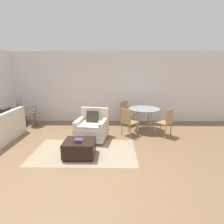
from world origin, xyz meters
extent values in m
plane|color=brown|center=(0.00, 0.00, 0.00)|extent=(20.00, 20.00, 0.00)
cube|color=white|center=(0.00, 3.49, 1.38)|extent=(12.00, 0.06, 2.75)
cube|color=gray|center=(-0.01, 0.66, 0.00)|extent=(2.63, 1.56, 0.00)
cube|color=brown|center=(-0.01, 0.14, 0.00)|extent=(2.58, 0.05, 0.00)
cube|color=brown|center=(-0.01, 0.40, 0.00)|extent=(2.58, 0.05, 0.00)
cube|color=brown|center=(-0.01, 0.66, 0.00)|extent=(2.58, 0.05, 0.00)
cube|color=brown|center=(-0.01, 0.92, 0.00)|extent=(2.58, 0.05, 0.00)
cube|color=brown|center=(-0.01, 1.18, 0.00)|extent=(2.58, 0.05, 0.00)
cube|color=beige|center=(-2.35, 1.28, 0.67)|extent=(0.14, 1.80, 0.42)
cube|color=beige|center=(-2.74, 2.12, 0.59)|extent=(0.84, 0.12, 0.26)
cube|color=#383328|center=(-2.65, 1.69, 0.74)|extent=(0.19, 0.40, 0.41)
cube|color=beige|center=(0.07, 1.50, 0.24)|extent=(1.01, 1.03, 0.36)
cube|color=beige|center=(0.06, 1.46, 0.47)|extent=(0.75, 0.88, 0.10)
cube|color=beige|center=(0.13, 1.88, 0.67)|extent=(0.88, 0.26, 0.49)
cube|color=beige|center=(-0.30, 1.55, 0.52)|extent=(0.25, 0.84, 0.20)
cube|color=beige|center=(0.44, 1.44, 0.52)|extent=(0.25, 0.84, 0.20)
cylinder|color=brown|center=(-0.34, 1.18, 0.03)|extent=(0.05, 0.05, 0.06)
cylinder|color=brown|center=(0.36, 1.07, 0.03)|extent=(0.05, 0.05, 0.06)
cylinder|color=brown|center=(-0.22, 1.92, 0.03)|extent=(0.05, 0.05, 0.06)
cylinder|color=brown|center=(0.48, 1.81, 0.03)|extent=(0.05, 0.05, 0.06)
cube|color=#383328|center=(0.09, 1.61, 0.68)|extent=(0.38, 0.26, 0.36)
cube|color=black|center=(-0.09, 0.43, 0.22)|extent=(0.74, 0.63, 0.36)
cylinder|color=black|center=(-0.41, 0.16, 0.02)|extent=(0.04, 0.04, 0.04)
cylinder|color=black|center=(0.23, 0.16, 0.02)|extent=(0.04, 0.04, 0.04)
cylinder|color=black|center=(-0.41, 0.69, 0.02)|extent=(0.04, 0.04, 0.04)
cylinder|color=black|center=(0.23, 0.69, 0.02)|extent=(0.04, 0.04, 0.04)
cube|color=#B72D28|center=(-0.07, 0.37, 0.41)|extent=(0.19, 0.15, 0.02)
cube|color=#B72D28|center=(-0.08, 0.37, 0.44)|extent=(0.23, 0.19, 0.03)
cube|color=#2D478C|center=(-0.09, 0.36, 0.46)|extent=(0.18, 0.17, 0.02)
cube|color=#333338|center=(-0.22, 0.54, 0.40)|extent=(0.10, 0.16, 0.01)
cube|color=#333338|center=(0.03, 0.26, 0.40)|extent=(0.06, 0.16, 0.01)
cylinder|color=#333338|center=(-2.77, 2.75, 0.17)|extent=(0.41, 0.41, 0.33)
cylinder|color=black|center=(-2.77, 2.75, 0.32)|extent=(0.38, 0.38, 0.02)
cone|color=#387A42|center=(-2.67, 2.76, 0.67)|extent=(0.05, 0.14, 0.68)
cone|color=#387A42|center=(-2.76, 2.81, 0.73)|extent=(0.14, 0.06, 0.81)
cone|color=#387A42|center=(-2.85, 2.80, 0.74)|extent=(0.07, 0.09, 0.81)
cone|color=#387A42|center=(-2.82, 2.71, 0.72)|extent=(0.09, 0.10, 0.78)
cone|color=#387A42|center=(-2.75, 2.69, 0.71)|extent=(0.09, 0.05, 0.76)
cylinder|color=#4C3828|center=(-2.24, 2.79, 0.53)|extent=(0.47, 0.47, 0.02)
cylinder|color=#4C3828|center=(-2.24, 2.79, 0.27)|extent=(0.04, 0.04, 0.51)
cylinder|color=#4C3828|center=(-2.24, 2.79, 0.01)|extent=(0.26, 0.26, 0.02)
cube|color=black|center=(-2.24, 2.79, 0.64)|extent=(0.16, 0.05, 0.19)
cube|color=#B2A893|center=(-2.24, 2.79, 0.64)|extent=(0.13, 0.04, 0.17)
cube|color=black|center=(-2.24, 2.82, 0.59)|extent=(0.02, 0.04, 0.09)
cylinder|color=#99A8AD|center=(1.79, 2.40, 0.77)|extent=(1.06, 1.06, 0.01)
cylinder|color=#99999E|center=(1.58, 2.19, 0.38)|extent=(0.04, 0.04, 0.76)
cylinder|color=#99999E|center=(1.99, 2.19, 0.38)|extent=(0.04, 0.04, 0.76)
cylinder|color=#99999E|center=(1.58, 2.61, 0.38)|extent=(0.04, 0.04, 0.76)
cylinder|color=#99999E|center=(1.99, 2.61, 0.38)|extent=(0.04, 0.04, 0.76)
cube|color=tan|center=(1.25, 1.86, 0.43)|extent=(0.59, 0.59, 0.03)
cube|color=tan|center=(1.12, 1.73, 0.68)|extent=(0.29, 0.29, 0.45)
cylinder|color=tan|center=(1.50, 1.86, 0.21)|extent=(0.03, 0.03, 0.42)
cylinder|color=tan|center=(1.25, 2.12, 0.21)|extent=(0.03, 0.03, 0.42)
cylinder|color=tan|center=(1.25, 1.61, 0.21)|extent=(0.03, 0.03, 0.42)
cylinder|color=tan|center=(0.99, 1.86, 0.21)|extent=(0.03, 0.03, 0.42)
cube|color=tan|center=(2.32, 1.86, 0.43)|extent=(0.59, 0.59, 0.03)
cube|color=tan|center=(2.46, 1.73, 0.68)|extent=(0.29, 0.29, 0.45)
cylinder|color=tan|center=(2.32, 2.12, 0.21)|extent=(0.03, 0.03, 0.42)
cylinder|color=tan|center=(2.07, 1.86, 0.21)|extent=(0.03, 0.03, 0.42)
cylinder|color=tan|center=(2.58, 1.86, 0.21)|extent=(0.03, 0.03, 0.42)
cylinder|color=tan|center=(2.32, 1.61, 0.21)|extent=(0.03, 0.03, 0.42)
cube|color=tan|center=(1.25, 2.94, 0.43)|extent=(0.59, 0.59, 0.03)
cube|color=tan|center=(1.12, 3.07, 0.68)|extent=(0.29, 0.29, 0.45)
cylinder|color=tan|center=(1.25, 2.68, 0.21)|extent=(0.03, 0.03, 0.42)
cylinder|color=tan|center=(1.50, 2.94, 0.21)|extent=(0.03, 0.03, 0.42)
cylinder|color=tan|center=(0.99, 2.94, 0.21)|extent=(0.03, 0.03, 0.42)
cylinder|color=tan|center=(1.25, 3.19, 0.21)|extent=(0.03, 0.03, 0.42)
camera|label=1|loc=(0.76, -3.49, 2.08)|focal=28.00mm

